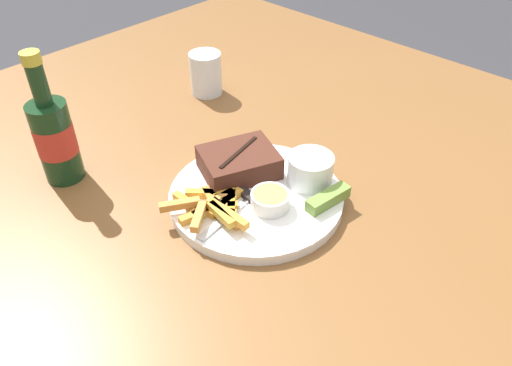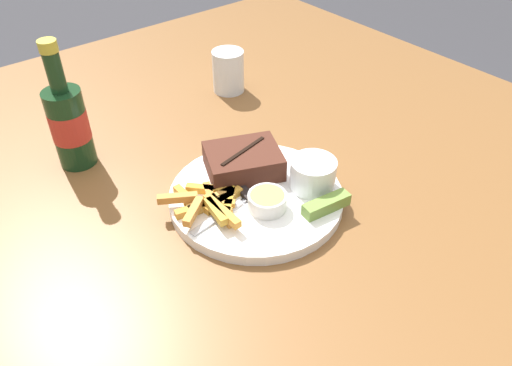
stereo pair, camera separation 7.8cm
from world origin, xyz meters
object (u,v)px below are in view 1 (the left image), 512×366
pickle_spear (328,199)px  dipping_sauce_cup (270,200)px  drinking_glass (206,74)px  dinner_plate (256,197)px  coleslaw_cup (310,168)px  fork_utensil (227,217)px  knife_utensil (236,187)px  beer_bottle (55,137)px  steak_portion (239,162)px

pickle_spear → dipping_sauce_cup: bearing=138.1°
pickle_spear → drinking_glass: bearing=72.7°
dinner_plate → drinking_glass: size_ratio=3.10×
dipping_sauce_cup → drinking_glass: bearing=61.3°
coleslaw_cup → pickle_spear: coleslaw_cup is taller
fork_utensil → knife_utensil: bearing=27.8°
coleslaw_cup → knife_utensil: coleslaw_cup is taller
coleslaw_cup → dipping_sauce_cup: (-0.09, 0.01, -0.01)m
pickle_spear → knife_utensil: pickle_spear is taller
dinner_plate → pickle_spear: size_ratio=3.44×
dipping_sauce_cup → beer_bottle: 0.37m
fork_utensil → dipping_sauce_cup: bearing=-32.4°
dinner_plate → coleslaw_cup: 0.10m
coleslaw_cup → pickle_spear: (-0.02, -0.06, -0.02)m
steak_portion → fork_utensil: (-0.09, -0.07, -0.02)m
steak_portion → dipping_sauce_cup: bearing=-107.1°
pickle_spear → fork_utensil: bearing=145.1°
dipping_sauce_cup → fork_utensil: size_ratio=0.45×
coleslaw_cup → knife_utensil: (-0.10, 0.08, -0.02)m
dipping_sauce_cup → beer_bottle: (-0.17, 0.32, 0.05)m
pickle_spear → drinking_glass: (0.13, 0.43, 0.02)m
fork_utensil → drinking_glass: 0.43m
fork_utensil → pickle_spear: bearing=-41.4°
dinner_plate → drinking_glass: 0.38m
steak_portion → drinking_glass: (0.17, 0.27, 0.01)m
steak_portion → drinking_glass: drinking_glass is taller
pickle_spear → beer_bottle: (-0.23, 0.38, 0.05)m
fork_utensil → beer_bottle: 0.32m
knife_utensil → pickle_spear: bearing=-145.0°
steak_portion → dipping_sauce_cup: steak_portion is taller
pickle_spear → fork_utensil: size_ratio=0.60×
dinner_plate → beer_bottle: bearing=121.9°
knife_utensil → beer_bottle: bearing=39.2°
dinner_plate → fork_utensil: size_ratio=2.08×
coleslaw_cup → knife_utensil: size_ratio=0.45×
steak_portion → knife_utensil: 0.05m
drinking_glass → pickle_spear: bearing=-107.3°
coleslaw_cup → drinking_glass: bearing=73.6°
dinner_plate → dipping_sauce_cup: bearing=-103.9°
fork_utensil → beer_bottle: (-0.10, 0.29, 0.06)m
dinner_plate → coleslaw_cup: size_ratio=3.77×
dinner_plate → steak_portion: 0.07m
coleslaw_cup → pickle_spear: bearing=-113.4°
fork_utensil → knife_utensil: (0.06, 0.04, 0.00)m
knife_utensil → dinner_plate: bearing=-150.4°
pickle_spear → beer_bottle: bearing=121.4°
dinner_plate → knife_utensil: (-0.01, 0.03, 0.01)m
dinner_plate → steak_portion: steak_portion is taller
drinking_glass → beer_bottle: bearing=-173.3°
steak_portion → dinner_plate: bearing=-109.3°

